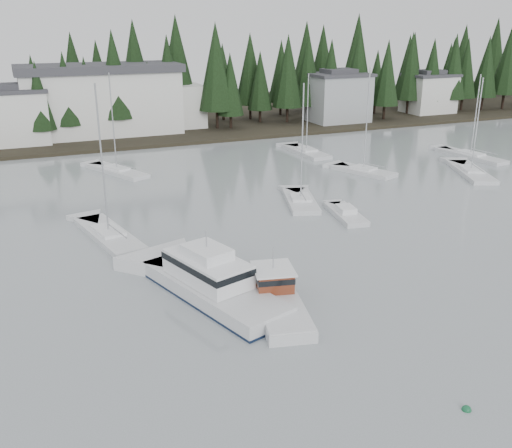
{
  "coord_description": "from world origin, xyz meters",
  "views": [
    {
      "loc": [
        -18.22,
        -12.25,
        17.79
      ],
      "look_at": [
        -1.54,
        27.12,
        2.5
      ],
      "focal_mm": 40.0,
      "sensor_mm": 36.0,
      "label": 1
    }
  ],
  "objects": [
    {
      "name": "sailboat_4",
      "position": [
        19.37,
        58.17,
        0.05
      ],
      "size": [
        3.12,
        9.58,
        11.59
      ],
      "rotation": [
        0.0,
        0.0,
        1.59
      ],
      "color": "silver",
      "rests_on": "ground"
    },
    {
      "name": "sailboat_8",
      "position": [
        -11.95,
        35.41,
        0.07
      ],
      "size": [
        4.86,
        10.9,
        13.65
      ],
      "rotation": [
        0.0,
        0.0,
        1.77
      ],
      "color": "silver",
      "rests_on": "ground"
    },
    {
      "name": "runabout_1",
      "position": [
        9.98,
        32.15,
        0.13
      ],
      "size": [
        3.37,
        6.92,
        1.42
      ],
      "rotation": [
        0.0,
        0.0,
        1.39
      ],
      "color": "silver",
      "rests_on": "ground"
    },
    {
      "name": "house_east_a",
      "position": [
        36.0,
        78.0,
        4.9
      ],
      "size": [
        10.6,
        8.48,
        9.25
      ],
      "color": "#999EA0",
      "rests_on": "ground"
    },
    {
      "name": "house_east_b",
      "position": [
        58.0,
        80.0,
        4.4
      ],
      "size": [
        9.54,
        7.42,
        8.25
      ],
      "color": "silver",
      "rests_on": "ground"
    },
    {
      "name": "mooring_buoy_green",
      "position": [
        0.13,
        4.91,
        0.0
      ],
      "size": [
        0.48,
        0.48,
        0.48
      ],
      "primitive_type": "sphere",
      "color": "#145933",
      "rests_on": "ground"
    },
    {
      "name": "harbor_inn",
      "position": [
        -2.96,
        82.34,
        5.78
      ],
      "size": [
        29.5,
        11.5,
        10.9
      ],
      "color": "silver",
      "rests_on": "ground"
    },
    {
      "name": "house_west",
      "position": [
        -18.0,
        79.0,
        4.65
      ],
      "size": [
        9.54,
        7.42,
        8.75
      ],
      "color": "silver",
      "rests_on": "ground"
    },
    {
      "name": "sailboat_2",
      "position": [
        -7.31,
        57.66,
        0.07
      ],
      "size": [
        6.49,
        10.39,
        12.61
      ],
      "rotation": [
        0.0,
        0.0,
        2.0
      ],
      "color": "silver",
      "rests_on": "ground"
    },
    {
      "name": "lobster_boat_brown",
      "position": [
        -4.0,
        18.05,
        0.49
      ],
      "size": [
        5.7,
        9.19,
        4.33
      ],
      "rotation": [
        0.0,
        0.0,
        1.34
      ],
      "color": "silver",
      "rests_on": "ground"
    },
    {
      "name": "sailboat_3",
      "position": [
        39.09,
        47.17,
        0.06
      ],
      "size": [
        3.52,
        11.09,
        11.69
      ],
      "rotation": [
        0.0,
        0.0,
        1.67
      ],
      "color": "silver",
      "rests_on": "ground"
    },
    {
      "name": "far_shore_land",
      "position": [
        0.0,
        97.0,
        0.0
      ],
      "size": [
        240.0,
        54.0,
        1.0
      ],
      "primitive_type": "cube",
      "color": "black",
      "rests_on": "ground"
    },
    {
      "name": "conifer_treeline",
      "position": [
        0.0,
        86.0,
        0.0
      ],
      "size": [
        200.0,
        22.0,
        20.0
      ],
      "primitive_type": null,
      "color": "black",
      "rests_on": "ground"
    },
    {
      "name": "sailboat_9",
      "position": [
        20.81,
        45.71,
        0.08
      ],
      "size": [
        5.6,
        8.66,
        13.22
      ],
      "rotation": [
        0.0,
        0.0,
        1.95
      ],
      "color": "silver",
      "rests_on": "ground"
    },
    {
      "name": "sailboat_5",
      "position": [
        7.93,
        37.66,
        0.07
      ],
      "size": [
        5.21,
        8.64,
        12.67
      ],
      "rotation": [
        0.0,
        0.0,
        1.26
      ],
      "color": "silver",
      "rests_on": "ground"
    },
    {
      "name": "sailboat_7",
      "position": [
        32.72,
        40.15,
        0.05
      ],
      "size": [
        6.97,
        10.96,
        12.1
      ],
      "rotation": [
        0.0,
        0.0,
        1.16
      ],
      "color": "silver",
      "rests_on": "ground"
    },
    {
      "name": "cabin_cruiser_center",
      "position": [
        -7.32,
        21.26,
        0.81
      ],
      "size": [
        7.39,
        13.09,
        5.37
      ],
      "rotation": [
        0.0,
        0.0,
        1.87
      ],
      "color": "silver",
      "rests_on": "ground"
    }
  ]
}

